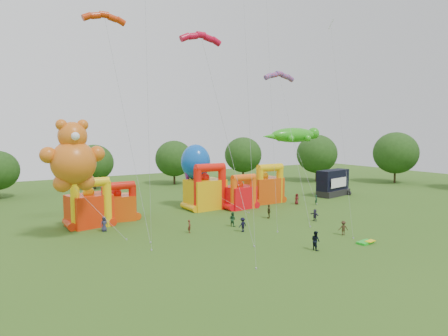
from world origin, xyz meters
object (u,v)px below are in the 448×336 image
bouncy_castle_0 (90,207)px  gecko_kite (298,151)px  octopus_kite (209,182)px  spectator_4 (269,211)px  bouncy_castle_2 (206,192)px  teddy_bear_kite (83,177)px  spectator_0 (104,224)px  stage_trailer (333,183)px

bouncy_castle_0 → gecko_kite: (35.29, 1.16, 6.04)m
octopus_kite → spectator_4: 11.13m
bouncy_castle_2 → octopus_kite: (0.51, -0.05, 1.43)m
teddy_bear_kite → bouncy_castle_2: bearing=23.1°
octopus_kite → spectator_0: size_ratio=5.76×
octopus_kite → bouncy_castle_2: bearing=174.0°
stage_trailer → octopus_kite: 25.19m
teddy_bear_kite → octopus_kite: teddy_bear_kite is taller
bouncy_castle_2 → teddy_bear_kite: size_ratio=0.53×
stage_trailer → gecko_kite: gecko_kite is taller
spectator_0 → teddy_bear_kite: bearing=-144.1°
teddy_bear_kite → bouncy_castle_0: bearing=72.5°
octopus_kite → spectator_4: octopus_kite is taller
bouncy_castle_0 → spectator_0: bearing=-77.3°
stage_trailer → teddy_bear_kite: (-45.26, -7.00, 4.63)m
octopus_kite → spectator_4: size_ratio=5.44×
octopus_kite → spectator_0: (-17.32, -5.48, -3.19)m
bouncy_castle_2 → teddy_bear_kite: bearing=-156.9°
spectator_4 → stage_trailer: bearing=161.1°
bouncy_castle_0 → octopus_kite: size_ratio=0.60×
bouncy_castle_0 → spectator_0: bouncy_castle_0 is taller
stage_trailer → octopus_kite: size_ratio=0.74×
spectator_0 → spectator_4: 21.43m
bouncy_castle_2 → gecko_kite: 18.60m
bouncy_castle_0 → gecko_kite: bearing=1.9°
bouncy_castle_2 → octopus_kite: size_ratio=0.68×
bouncy_castle_0 → spectator_4: bearing=-20.6°
stage_trailer → teddy_bear_kite: teddy_bear_kite is taller
gecko_kite → bouncy_castle_0: bearing=-178.1°
stage_trailer → spectator_0: 42.64m
bouncy_castle_0 → teddy_bear_kite: 8.16m
octopus_kite → spectator_0: octopus_kite is taller
bouncy_castle_0 → spectator_4: bouncy_castle_0 is taller
teddy_bear_kite → gecko_kite: size_ratio=1.06×
bouncy_castle_0 → gecko_kite: gecko_kite is taller
octopus_kite → spectator_4: bearing=-70.2°
bouncy_castle_0 → gecko_kite: size_ratio=0.50×
gecko_kite → spectator_4: gecko_kite is taller
stage_trailer → spectator_0: stage_trailer is taller
bouncy_castle_2 → bouncy_castle_0: bearing=-173.7°
spectator_4 → bouncy_castle_2: bearing=-108.7°
bouncy_castle_2 → stage_trailer: (25.61, -1.39, -0.37)m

